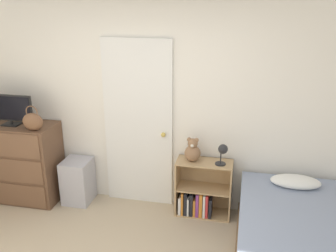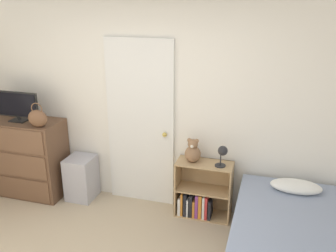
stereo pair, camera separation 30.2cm
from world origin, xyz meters
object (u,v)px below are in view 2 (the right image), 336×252
at_px(bookshelf, 200,196).
at_px(desk_lamp, 222,153).
at_px(dresser, 26,157).
at_px(handbag, 38,118).
at_px(storage_bin, 82,178).
at_px(teddy_bear, 193,152).
at_px(tv, 17,106).
at_px(bed, 294,251).

relative_size(bookshelf, desk_lamp, 2.74).
distance_m(dresser, bookshelf, 2.33).
height_order(handbag, storage_bin, handbag).
relative_size(handbag, desk_lamp, 1.19).
distance_m(dresser, teddy_bear, 2.24).
bearing_deg(handbag, desk_lamp, 5.24).
xyz_separation_m(dresser, tv, (-0.01, -0.03, 0.71)).
distance_m(teddy_bear, desk_lamp, 0.35).
bearing_deg(bed, handbag, 170.01).
xyz_separation_m(teddy_bear, desk_lamp, (0.35, -0.04, 0.05)).
distance_m(dresser, storage_bin, 0.79).
distance_m(handbag, storage_bin, 0.96).
distance_m(storage_bin, bed, 2.72).
height_order(desk_lamp, bed, desk_lamp).
xyz_separation_m(handbag, bookshelf, (1.96, 0.24, -0.87)).
distance_m(bookshelf, bed, 1.31).
distance_m(tv, teddy_bear, 2.26).
distance_m(dresser, desk_lamp, 2.59).
bearing_deg(bookshelf, dresser, -177.51).
bearing_deg(desk_lamp, bed, -42.23).
distance_m(tv, desk_lamp, 2.60).
height_order(dresser, bed, dresser).
height_order(storage_bin, bookshelf, bookshelf).
bearing_deg(bed, bookshelf, 143.65).
bearing_deg(tv, storage_bin, 7.07).
height_order(tv, handbag, tv).
height_order(tv, desk_lamp, tv).
bearing_deg(dresser, teddy_bear, 2.66).
xyz_separation_m(dresser, bookshelf, (2.32, 0.10, -0.25)).
bearing_deg(teddy_bear, bed, -33.90).
bearing_deg(bed, teddy_bear, 146.10).
height_order(bookshelf, desk_lamp, desk_lamp).
xyz_separation_m(tv, desk_lamp, (2.57, 0.09, -0.35)).
distance_m(dresser, bed, 3.44).
bearing_deg(teddy_bear, storage_bin, -178.65).
height_order(tv, teddy_bear, tv).
distance_m(desk_lamp, bed, 1.24).
relative_size(handbag, bookshelf, 0.44).
distance_m(dresser, tv, 0.71).
bearing_deg(storage_bin, dresser, -174.81).
bearing_deg(handbag, tv, 162.43).
xyz_separation_m(handbag, bed, (3.01, -0.53, -0.85)).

